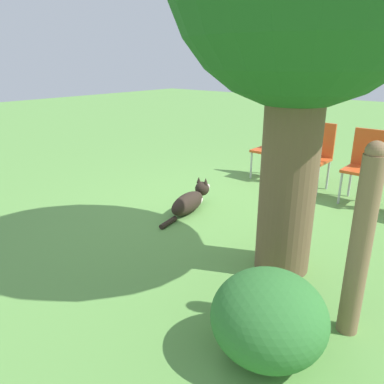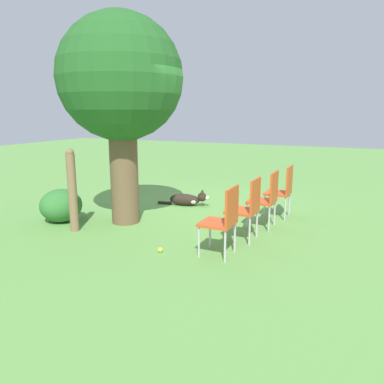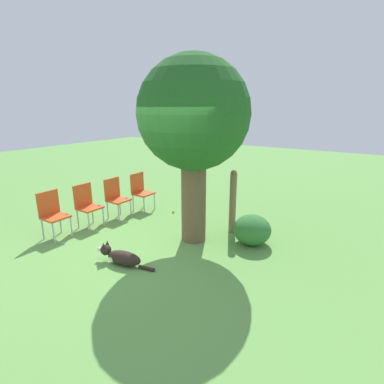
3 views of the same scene
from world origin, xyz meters
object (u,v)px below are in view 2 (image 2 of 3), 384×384
red_chair_0 (283,188)px  dog (188,199)px  red_chair_1 (267,196)px  fence_post (72,190)px  red_chair_2 (248,206)px  red_chair_3 (224,217)px  oak_tree (121,82)px  tennis_ball (160,250)px

red_chair_0 → dog: bearing=-1.1°
red_chair_1 → dog: bearing=-23.0°
fence_post → red_chair_2: (-2.62, -0.72, -0.14)m
red_chair_3 → oak_tree: bearing=-19.6°
dog → red_chair_1: (-1.78, 0.77, 0.40)m
fence_post → red_chair_1: bearing=-152.2°
tennis_ball → red_chair_1: bearing=-121.2°
red_chair_0 → red_chair_1: size_ratio=1.00×
oak_tree → red_chair_3: (-2.05, 0.74, -1.79)m
tennis_ball → red_chair_0: bearing=-115.1°
oak_tree → tennis_ball: (-1.24, 0.99, -2.28)m
tennis_ball → red_chair_3: bearing=-163.1°
fence_post → oak_tree: bearing=-122.2°
dog → red_chair_1: size_ratio=1.15×
red_chair_0 → red_chair_3: 2.19m
dog → red_chair_3: size_ratio=1.15×
red_chair_2 → red_chair_3: size_ratio=1.00×
red_chair_0 → tennis_ball: (1.13, 2.41, -0.49)m
red_chair_1 → tennis_ball: 2.04m
oak_tree → tennis_ball: size_ratio=49.81×
oak_tree → red_chair_3: size_ratio=3.65×
red_chair_2 → red_chair_3: bearing=81.9°
red_chair_3 → tennis_ball: 0.98m
dog → red_chair_2: 2.27m
dog → fence_post: 2.46m
dog → red_chair_1: red_chair_1 is taller
fence_post → red_chair_2: size_ratio=1.41×
red_chair_0 → red_chair_1: (0.11, 0.72, 0.00)m
red_chair_0 → red_chair_2: 1.46m
oak_tree → red_chair_2: bearing=179.4°
red_chair_0 → red_chair_1: bearing=81.9°
fence_post → red_chair_1: size_ratio=1.41×
fence_post → red_chair_0: bearing=-142.7°
dog → red_chair_3: red_chair_3 is taller
fence_post → red_chair_2: fence_post is taller
dog → red_chair_0: (-1.89, 0.05, 0.40)m
red_chair_1 → tennis_ball: red_chair_1 is taller
oak_tree → red_chair_2: (-2.15, 0.02, -1.79)m
red_chair_3 → tennis_ball: bearing=17.2°
red_chair_1 → tennis_ball: size_ratio=13.63×
red_chair_0 → fence_post: bearing=37.7°
red_chair_2 → tennis_ball: (0.92, 0.97, -0.49)m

